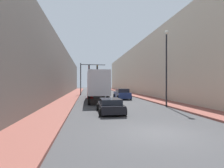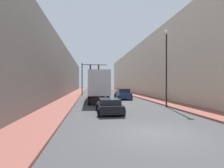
{
  "view_description": "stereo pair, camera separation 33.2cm",
  "coord_description": "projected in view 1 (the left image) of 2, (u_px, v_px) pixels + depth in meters",
  "views": [
    {
      "loc": [
        -3.56,
        -8.27,
        2.52
      ],
      "look_at": [
        -0.65,
        11.69,
        2.42
      ],
      "focal_mm": 28.0,
      "sensor_mm": 36.0,
      "label": 1
    },
    {
      "loc": [
        -3.23,
        -8.32,
        2.52
      ],
      "look_at": [
        -0.65,
        11.69,
        2.42
      ],
      "focal_mm": 28.0,
      "sensor_mm": 36.0,
      "label": 2
    }
  ],
  "objects": [
    {
      "name": "street_lamp",
      "position": [
        166.0,
        59.0,
        18.41
      ],
      "size": [
        0.44,
        0.44,
        8.08
      ],
      "color": "black",
      "rests_on": "ground"
    },
    {
      "name": "sidewalk_left",
      "position": [
        73.0,
        94.0,
        37.48
      ],
      "size": [
        2.83,
        80.0,
        0.15
      ],
      "color": "brown",
      "rests_on": "ground"
    },
    {
      "name": "suv_car",
      "position": [
        122.0,
        94.0,
        27.87
      ],
      "size": [
        2.19,
        4.93,
        1.67
      ],
      "color": "navy",
      "rests_on": "ground"
    },
    {
      "name": "semi_truck",
      "position": [
        97.0,
        85.0,
        24.93
      ],
      "size": [
        2.54,
        12.11,
        4.03
      ],
      "color": "silver",
      "rests_on": "ground"
    },
    {
      "name": "sedan_car",
      "position": [
        110.0,
        106.0,
        14.8
      ],
      "size": [
        2.12,
        4.33,
        1.21
      ],
      "color": "black",
      "rests_on": "ground"
    },
    {
      "name": "building_left",
      "position": [
        52.0,
        72.0,
        36.82
      ],
      "size": [
        6.0,
        80.0,
        9.59
      ],
      "color": "#66605B",
      "rests_on": "ground"
    },
    {
      "name": "sidewalk_right",
      "position": [
        131.0,
        94.0,
        39.32
      ],
      "size": [
        2.83,
        80.0,
        0.15
      ],
      "color": "brown",
      "rests_on": "ground"
    },
    {
      "name": "ground_plane",
      "position": [
        159.0,
        133.0,
        8.71
      ],
      "size": [
        200.0,
        200.0,
        0.0
      ],
      "primitive_type": "plane",
      "color": "#424244"
    },
    {
      "name": "building_right",
      "position": [
        150.0,
        69.0,
        39.93
      ],
      "size": [
        6.0,
        80.0,
        11.41
      ],
      "color": "beige",
      "rests_on": "ground"
    },
    {
      "name": "traffic_signal_gantry",
      "position": [
        86.0,
        73.0,
        36.98
      ],
      "size": [
        5.34,
        0.35,
        6.74
      ],
      "color": "black",
      "rests_on": "ground"
    }
  ]
}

